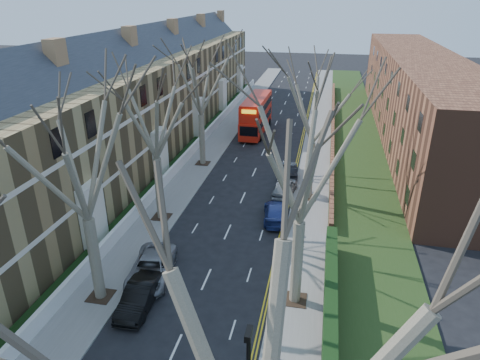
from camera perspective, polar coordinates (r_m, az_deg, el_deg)
The scene contains 17 objects.
pavement_left at distance 55.59m, azimuth -2.10°, elevation 6.30°, with size 3.00×102.00×0.12m, color slate.
pavement_right at distance 54.15m, azimuth 10.40°, elevation 5.44°, with size 3.00×102.00×0.12m, color slate.
terrace_left at distance 49.28m, azimuth -13.24°, elevation 9.99°, with size 9.70×78.00×13.60m.
flats_right at distance 57.77m, azimuth 22.51°, elevation 10.26°, with size 13.97×54.00×10.00m.
front_wall_left at distance 48.55m, azimuth -6.22°, elevation 4.22°, with size 0.30×78.00×1.00m.
grass_verge_right at distance 54.26m, azimuth 15.17°, elevation 5.13°, with size 6.00×102.00×0.06m.
tree_left_mid at distance 23.36m, azimuth -20.97°, elevation 4.10°, with size 10.50×10.50×14.71m.
tree_left_far at distance 31.94m, azimuth -11.61°, elevation 9.64°, with size 10.15×10.15×14.22m.
tree_left_dist at distance 42.93m, azimuth -5.42°, elevation 14.02°, with size 10.50×10.50×14.71m.
tree_right_mid at distance 21.76m, azimuth 8.56°, elevation 4.06°, with size 10.50×10.50×14.71m.
tree_right_far at distance 35.32m, azimuth 10.03°, elevation 11.11°, with size 10.15×10.15×14.22m.
double_decker_bus at distance 55.49m, azimuth 2.18°, elevation 8.56°, with size 2.84×10.68×4.46m.
car_left_mid at distance 26.20m, azimuth -13.25°, elevation -14.84°, with size 1.53×4.38×1.44m, color black.
car_left_far at distance 28.29m, azimuth -11.75°, elevation -11.39°, with size 2.46×5.33×1.48m, color gray.
car_right_near at distance 34.34m, azimuth 4.75°, elevation -4.32°, with size 1.84×4.53×1.31m, color navy.
car_right_mid at distance 38.46m, azimuth 5.97°, elevation -0.99°, with size 1.75×4.36×1.49m, color gray.
car_right_far at distance 42.42m, azimuth 6.60°, elevation 1.32°, with size 1.42×4.07×1.34m, color black.
Camera 1 is at (6.59, -12.49, 16.84)m, focal length 32.00 mm.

